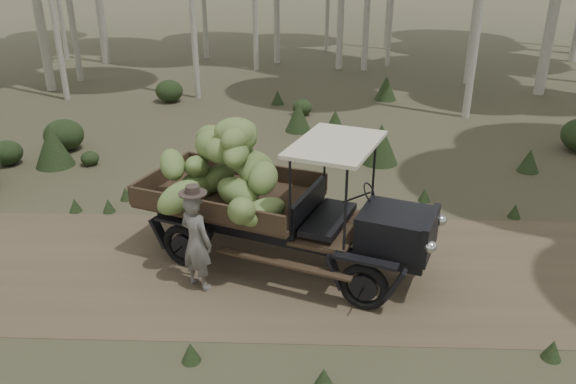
# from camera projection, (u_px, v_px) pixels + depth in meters

# --- Properties ---
(ground) EXTENTS (120.00, 120.00, 0.00)m
(ground) POSITION_uv_depth(u_px,v_px,m) (234.00, 268.00, 9.80)
(ground) COLOR #473D2B
(ground) RESTS_ON ground
(dirt_track) EXTENTS (70.00, 4.00, 0.01)m
(dirt_track) POSITION_uv_depth(u_px,v_px,m) (234.00, 268.00, 9.80)
(dirt_track) COLOR brown
(dirt_track) RESTS_ON ground
(banana_truck) EXTENTS (5.34, 3.41, 2.59)m
(banana_truck) POSITION_uv_depth(u_px,v_px,m) (254.00, 181.00, 9.54)
(banana_truck) COLOR black
(banana_truck) RESTS_ON ground
(farmer) EXTENTS (0.73, 0.67, 1.81)m
(farmer) POSITION_uv_depth(u_px,v_px,m) (196.00, 241.00, 8.95)
(farmer) COLOR #57554F
(farmer) RESTS_ON ground
(undergrowth) EXTENTS (21.19, 24.21, 1.24)m
(undergrowth) POSITION_uv_depth(u_px,v_px,m) (116.00, 226.00, 10.18)
(undergrowth) COLOR #233319
(undergrowth) RESTS_ON ground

